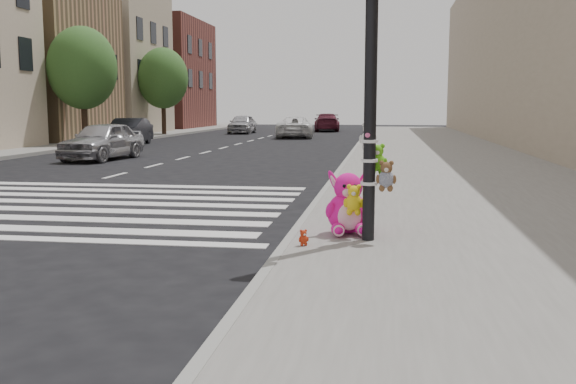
% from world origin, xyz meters
% --- Properties ---
extents(ground, '(120.00, 120.00, 0.00)m').
position_xyz_m(ground, '(0.00, 0.00, 0.00)').
color(ground, black).
rests_on(ground, ground).
extents(sidewalk_near, '(7.00, 80.00, 0.14)m').
position_xyz_m(sidewalk_near, '(5.00, 10.00, 0.07)').
color(sidewalk_near, slate).
rests_on(sidewalk_near, ground).
extents(sidewalk_far, '(6.00, 80.00, 0.14)m').
position_xyz_m(sidewalk_far, '(-13.50, 20.00, 0.07)').
color(sidewalk_far, slate).
rests_on(sidewalk_far, ground).
extents(curb_edge, '(0.12, 80.00, 0.15)m').
position_xyz_m(curb_edge, '(1.55, 10.00, 0.07)').
color(curb_edge, gray).
rests_on(curb_edge, ground).
extents(crosswalk, '(11.00, 6.00, 0.01)m').
position_xyz_m(crosswalk, '(-4.50, 5.20, 0.01)').
color(crosswalk, silver).
rests_on(crosswalk, ground).
extents(bld_far_c, '(6.00, 8.00, 8.00)m').
position_xyz_m(bld_far_c, '(-15.50, 26.00, 4.00)').
color(bld_far_c, '#91734D').
rests_on(bld_far_c, ground).
extents(bld_far_d, '(6.00, 8.00, 10.00)m').
position_xyz_m(bld_far_d, '(-15.50, 35.00, 5.00)').
color(bld_far_d, tan).
rests_on(bld_far_d, ground).
extents(bld_far_e, '(6.00, 10.00, 9.00)m').
position_xyz_m(bld_far_e, '(-15.50, 46.00, 4.50)').
color(bld_far_e, brown).
rests_on(bld_far_e, ground).
extents(signal_pole, '(0.70, 0.50, 4.00)m').
position_xyz_m(signal_pole, '(2.61, 1.82, 1.74)').
color(signal_pole, black).
rests_on(signal_pole, sidewalk_near).
extents(tree_far_b, '(3.20, 3.20, 5.44)m').
position_xyz_m(tree_far_b, '(-11.20, 22.00, 3.65)').
color(tree_far_b, '#382619').
rests_on(tree_far_b, sidewalk_far).
extents(tree_far_c, '(3.20, 3.20, 5.44)m').
position_xyz_m(tree_far_c, '(-11.20, 33.00, 3.65)').
color(tree_far_c, '#382619').
rests_on(tree_far_c, sidewalk_far).
extents(pink_bunny, '(0.65, 0.73, 0.90)m').
position_xyz_m(pink_bunny, '(2.31, 2.17, 0.51)').
color(pink_bunny, '#F01493').
rests_on(pink_bunny, sidewalk_near).
extents(red_teddy, '(0.17, 0.16, 0.21)m').
position_xyz_m(red_teddy, '(1.80, 1.31, 0.24)').
color(red_teddy, red).
rests_on(red_teddy, sidewalk_near).
extents(car_silver_far, '(1.95, 4.11, 1.36)m').
position_xyz_m(car_silver_far, '(-7.12, 14.97, 0.68)').
color(car_silver_far, '#ACACB1').
rests_on(car_silver_far, ground).
extents(car_dark_far, '(1.72, 4.08, 1.31)m').
position_xyz_m(car_dark_far, '(-9.66, 23.49, 0.66)').
color(car_dark_far, black).
rests_on(car_dark_far, ground).
extents(car_white_near, '(2.52, 4.75, 1.27)m').
position_xyz_m(car_white_near, '(-2.57, 31.96, 0.64)').
color(car_white_near, white).
rests_on(car_white_near, ground).
extents(car_maroon_near, '(2.33, 4.80, 1.35)m').
position_xyz_m(car_maroon_near, '(-1.60, 42.47, 0.67)').
color(car_maroon_near, '#571829').
rests_on(car_maroon_near, ground).
extents(car_silver_deep, '(1.69, 3.96, 1.34)m').
position_xyz_m(car_silver_deep, '(-7.09, 37.51, 0.67)').
color(car_silver_deep, '#B7B7BC').
rests_on(car_silver_deep, ground).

